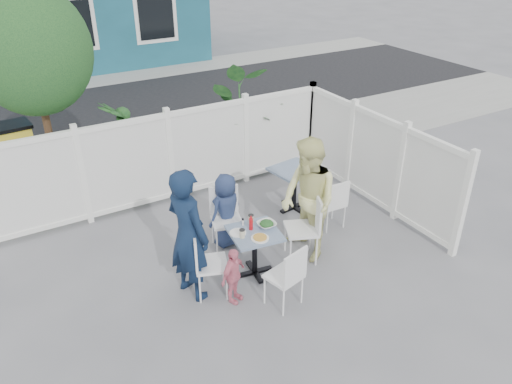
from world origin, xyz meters
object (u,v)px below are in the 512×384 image
main_table (255,242)px  chair_left (205,259)px  utility_cabinet (16,161)px  chair_near (289,273)px  spare_table (295,178)px  chair_right (308,223)px  chair_back (225,213)px  woman (308,201)px  man (188,235)px  boy (226,210)px  toddler (233,276)px

main_table → chair_left: bearing=-176.9°
chair_left → utility_cabinet: bearing=-138.4°
main_table → chair_near: (0.02, -0.79, -0.01)m
spare_table → chair_near: size_ratio=0.88×
main_table → chair_right: bearing=-4.0°
spare_table → chair_back: (-1.48, -0.38, -0.02)m
chair_right → woman: 0.32m
chair_right → man: man is taller
utility_cabinet → man: man is taller
spare_table → chair_back: chair_back is taller
chair_back → man: 1.22m
chair_back → utility_cabinet: bearing=-37.3°
utility_cabinet → chair_left: bearing=-73.4°
chair_near → boy: size_ratio=0.77×
chair_left → main_table: bearing=112.7°
woman → toddler: bearing=-72.2°
chair_near → man: 1.33m
utility_cabinet → main_table: bearing=-64.8°
main_table → chair_near: 0.79m
chair_back → chair_near: size_ratio=1.07×
spare_table → man: (-2.38, -1.14, 0.33)m
chair_left → boy: size_ratio=0.82×
boy → main_table: bearing=73.8°
main_table → chair_right: chair_right is taller
utility_cabinet → chair_left: 4.48m
toddler → chair_left: bearing=100.1°
utility_cabinet → woman: woman is taller
chair_back → woman: size_ratio=0.52×
chair_left → man: (-0.15, 0.11, 0.35)m
spare_table → chair_near: bearing=-125.9°
main_table → boy: boy is taller
main_table → woman: woman is taller
chair_right → boy: (-0.81, 0.91, -0.02)m
chair_back → boy: bearing=-120.8°
spare_table → chair_left: chair_left is taller
chair_left → boy: bearing=158.8°
chair_near → boy: 1.64m
chair_right → chair_back: chair_right is taller
chair_near → main_table: bearing=77.2°
main_table → chair_right: 0.83m
chair_right → chair_near: size_ratio=1.15×
toddler → chair_back: bearing=39.5°
spare_table → toddler: (-1.98, -1.56, -0.18)m
man → woman: (1.78, -0.05, 0.00)m
utility_cabinet → woman: 5.27m
utility_cabinet → main_table: 4.78m
chair_back → toddler: (-0.50, -1.18, -0.16)m
utility_cabinet → chair_right: utility_cabinet is taller
utility_cabinet → woman: size_ratio=0.69×
man → toddler: size_ratio=2.28×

